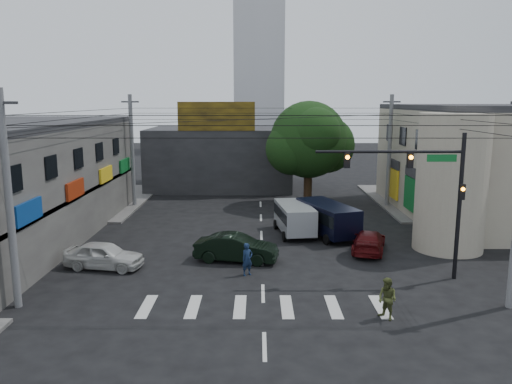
{
  "coord_description": "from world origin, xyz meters",
  "views": [
    {
      "loc": [
        -0.25,
        -24.58,
        8.67
      ],
      "look_at": [
        -0.34,
        4.0,
        3.44
      ],
      "focal_mm": 35.0,
      "sensor_mm": 36.0,
      "label": 1
    }
  ],
  "objects_px": {
    "traffic_gantry": "(426,182)",
    "utility_pole_far_left": "(132,152)",
    "white_compact": "(104,255)",
    "silver_minivan": "(295,220)",
    "traffic_officer": "(247,259)",
    "dark_sedan": "(236,248)",
    "maroon_sedan": "(369,241)",
    "pedestrian_olive": "(387,299)",
    "navy_van": "(327,220)",
    "utility_pole_far_right": "(389,152)",
    "street_tree": "(309,140)",
    "utility_pole_near_left": "(9,201)"
  },
  "relations": [
    {
      "from": "silver_minivan",
      "to": "traffic_gantry",
      "type": "bearing_deg",
      "value": -153.76
    },
    {
      "from": "dark_sedan",
      "to": "pedestrian_olive",
      "type": "relative_size",
      "value": 2.75
    },
    {
      "from": "utility_pole_near_left",
      "to": "street_tree",
      "type": "bearing_deg",
      "value": 56.0
    },
    {
      "from": "utility_pole_far_right",
      "to": "pedestrian_olive",
      "type": "height_order",
      "value": "utility_pole_far_right"
    },
    {
      "from": "street_tree",
      "to": "white_compact",
      "type": "bearing_deg",
      "value": -126.71
    },
    {
      "from": "white_compact",
      "to": "maroon_sedan",
      "type": "xyz_separation_m",
      "value": [
        14.56,
        3.0,
        -0.08
      ]
    },
    {
      "from": "silver_minivan",
      "to": "utility_pole_far_right",
      "type": "bearing_deg",
      "value": -51.68
    },
    {
      "from": "dark_sedan",
      "to": "navy_van",
      "type": "xyz_separation_m",
      "value": [
        5.7,
        5.24,
        0.32
      ]
    },
    {
      "from": "dark_sedan",
      "to": "maroon_sedan",
      "type": "xyz_separation_m",
      "value": [
        7.67,
        1.78,
        -0.13
      ]
    },
    {
      "from": "traffic_officer",
      "to": "silver_minivan",
      "type": "bearing_deg",
      "value": 35.54
    },
    {
      "from": "dark_sedan",
      "to": "white_compact",
      "type": "xyz_separation_m",
      "value": [
        -6.9,
        -1.21,
        -0.04
      ]
    },
    {
      "from": "utility_pole_far_left",
      "to": "maroon_sedan",
      "type": "height_order",
      "value": "utility_pole_far_left"
    },
    {
      "from": "utility_pole_far_left",
      "to": "white_compact",
      "type": "height_order",
      "value": "utility_pole_far_left"
    },
    {
      "from": "utility_pole_far_left",
      "to": "pedestrian_olive",
      "type": "relative_size",
      "value": 5.34
    },
    {
      "from": "utility_pole_far_left",
      "to": "traffic_officer",
      "type": "relative_size",
      "value": 5.52
    },
    {
      "from": "street_tree",
      "to": "pedestrian_olive",
      "type": "xyz_separation_m",
      "value": [
        0.95,
        -22.7,
        -4.61
      ]
    },
    {
      "from": "white_compact",
      "to": "pedestrian_olive",
      "type": "bearing_deg",
      "value": -104.96
    },
    {
      "from": "traffic_gantry",
      "to": "white_compact",
      "type": "distance_m",
      "value": 16.72
    },
    {
      "from": "utility_pole_far_right",
      "to": "silver_minivan",
      "type": "height_order",
      "value": "utility_pole_far_right"
    },
    {
      "from": "dark_sedan",
      "to": "maroon_sedan",
      "type": "distance_m",
      "value": 7.87
    },
    {
      "from": "traffic_gantry",
      "to": "utility_pole_far_left",
      "type": "height_order",
      "value": "utility_pole_far_left"
    },
    {
      "from": "white_compact",
      "to": "street_tree",
      "type": "bearing_deg",
      "value": -26.67
    },
    {
      "from": "street_tree",
      "to": "traffic_officer",
      "type": "relative_size",
      "value": 5.22
    },
    {
      "from": "utility_pole_near_left",
      "to": "navy_van",
      "type": "bearing_deg",
      "value": 37.73
    },
    {
      "from": "utility_pole_near_left",
      "to": "utility_pole_far_left",
      "type": "relative_size",
      "value": 1.0
    },
    {
      "from": "maroon_sedan",
      "to": "traffic_officer",
      "type": "xyz_separation_m",
      "value": [
        -7.01,
        -4.05,
        0.21
      ]
    },
    {
      "from": "traffic_gantry",
      "to": "utility_pole_far_left",
      "type": "bearing_deg",
      "value": 137.14
    },
    {
      "from": "maroon_sedan",
      "to": "street_tree",
      "type": "bearing_deg",
      "value": -64.24
    },
    {
      "from": "white_compact",
      "to": "traffic_officer",
      "type": "bearing_deg",
      "value": -87.89
    },
    {
      "from": "utility_pole_far_left",
      "to": "maroon_sedan",
      "type": "xyz_separation_m",
      "value": [
        16.75,
        -12.51,
        -3.98
      ]
    },
    {
      "from": "navy_van",
      "to": "utility_pole_far_right",
      "type": "bearing_deg",
      "value": -55.3
    },
    {
      "from": "navy_van",
      "to": "traffic_officer",
      "type": "height_order",
      "value": "navy_van"
    },
    {
      "from": "street_tree",
      "to": "dark_sedan",
      "type": "height_order",
      "value": "street_tree"
    },
    {
      "from": "traffic_officer",
      "to": "pedestrian_olive",
      "type": "bearing_deg",
      "value": -75.88
    },
    {
      "from": "maroon_sedan",
      "to": "silver_minivan",
      "type": "height_order",
      "value": "silver_minivan"
    },
    {
      "from": "utility_pole_far_left",
      "to": "pedestrian_olive",
      "type": "bearing_deg",
      "value": -54.55
    },
    {
      "from": "silver_minivan",
      "to": "traffic_officer",
      "type": "height_order",
      "value": "silver_minivan"
    },
    {
      "from": "street_tree",
      "to": "dark_sedan",
      "type": "bearing_deg",
      "value": -109.5
    },
    {
      "from": "traffic_gantry",
      "to": "utility_pole_near_left",
      "type": "distance_m",
      "value": 18.66
    },
    {
      "from": "traffic_gantry",
      "to": "silver_minivan",
      "type": "relative_size",
      "value": 1.48
    },
    {
      "from": "maroon_sedan",
      "to": "navy_van",
      "type": "xyz_separation_m",
      "value": [
        -1.97,
        3.45,
        0.44
      ]
    },
    {
      "from": "utility_pole_far_left",
      "to": "traffic_gantry",
      "type": "bearing_deg",
      "value": -42.86
    },
    {
      "from": "maroon_sedan",
      "to": "utility_pole_far_left",
      "type": "bearing_deg",
      "value": -20.45
    },
    {
      "from": "traffic_gantry",
      "to": "pedestrian_olive",
      "type": "distance_m",
      "value": 6.79
    },
    {
      "from": "pedestrian_olive",
      "to": "navy_van",
      "type": "bearing_deg",
      "value": 146.95
    },
    {
      "from": "street_tree",
      "to": "traffic_gantry",
      "type": "bearing_deg",
      "value": -78.01
    },
    {
      "from": "traffic_gantry",
      "to": "dark_sedan",
      "type": "height_order",
      "value": "traffic_gantry"
    },
    {
      "from": "dark_sedan",
      "to": "pedestrian_olive",
      "type": "height_order",
      "value": "pedestrian_olive"
    },
    {
      "from": "street_tree",
      "to": "utility_pole_far_left",
      "type": "height_order",
      "value": "utility_pole_far_left"
    },
    {
      "from": "utility_pole_near_left",
      "to": "traffic_officer",
      "type": "xyz_separation_m",
      "value": [
        9.73,
        3.93,
        -3.77
      ]
    }
  ]
}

